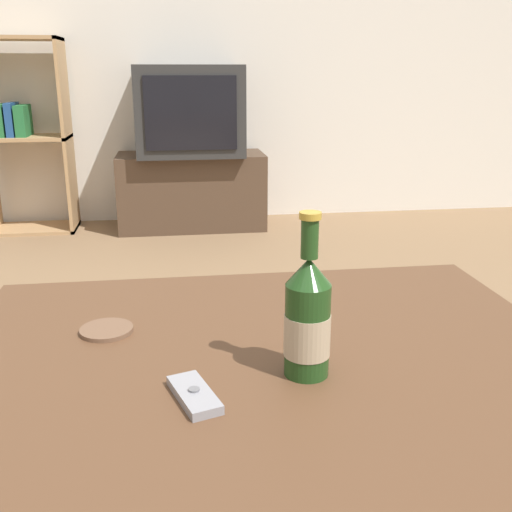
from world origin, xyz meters
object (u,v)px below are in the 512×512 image
object	(u,v)px
television	(189,110)
bookshelf	(21,133)
tv_stand	(192,191)
beer_bottle	(308,319)
cell_phone	(194,395)

from	to	relation	value
television	bookshelf	bearing A→B (deg)	176.43
tv_stand	beer_bottle	xyz separation A→B (m)	(0.08, -2.82, 0.35)
tv_stand	television	distance (m)	0.48
tv_stand	cell_phone	xyz separation A→B (m)	(-0.10, -2.87, 0.27)
beer_bottle	cell_phone	bearing A→B (deg)	-163.40
tv_stand	bookshelf	size ratio (longest dim) A/B	0.79
tv_stand	beer_bottle	world-z (taller)	beer_bottle
tv_stand	bookshelf	distance (m)	1.04
bookshelf	television	bearing A→B (deg)	-3.57
television	cell_phone	bearing A→B (deg)	-91.95
bookshelf	cell_phone	world-z (taller)	bookshelf
tv_stand	bookshelf	xyz separation A→B (m)	(-0.97, 0.06, 0.35)
beer_bottle	cell_phone	distance (m)	0.20
television	cell_phone	distance (m)	2.87
television	cell_phone	size ratio (longest dim) A/B	5.01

